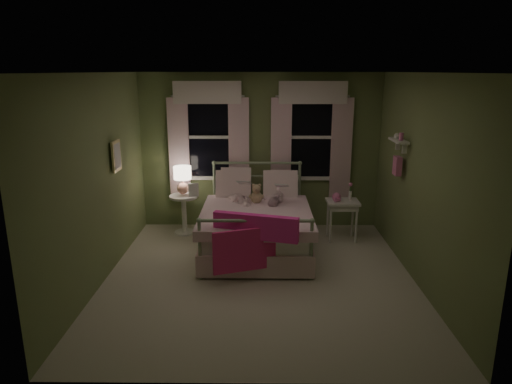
{
  "coord_description": "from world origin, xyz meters",
  "views": [
    {
      "loc": [
        0.01,
        -5.48,
        2.62
      ],
      "look_at": [
        -0.05,
        0.59,
        1.0
      ],
      "focal_mm": 32.0,
      "sensor_mm": 36.0,
      "label": 1
    }
  ],
  "objects_px": {
    "bed": "(256,227)",
    "teddy_bear": "(256,195)",
    "nightstand_left": "(184,209)",
    "nightstand_right": "(342,207)",
    "child_right": "(275,182)",
    "table_lamp": "(183,177)",
    "child_left": "(238,180)"
  },
  "relations": [
    {
      "from": "child_left",
      "to": "table_lamp",
      "type": "bearing_deg",
      "value": -40.52
    },
    {
      "from": "bed",
      "to": "child_right",
      "type": "distance_m",
      "value": 0.78
    },
    {
      "from": "teddy_bear",
      "to": "nightstand_left",
      "type": "distance_m",
      "value": 1.34
    },
    {
      "from": "teddy_bear",
      "to": "nightstand_left",
      "type": "xyz_separation_m",
      "value": [
        -1.2,
        0.47,
        -0.37
      ]
    },
    {
      "from": "teddy_bear",
      "to": "nightstand_right",
      "type": "bearing_deg",
      "value": 7.73
    },
    {
      "from": "bed",
      "to": "table_lamp",
      "type": "height_order",
      "value": "bed"
    },
    {
      "from": "child_left",
      "to": "teddy_bear",
      "type": "height_order",
      "value": "child_left"
    },
    {
      "from": "child_left",
      "to": "nightstand_right",
      "type": "relative_size",
      "value": 1.28
    },
    {
      "from": "bed",
      "to": "nightstand_right",
      "type": "bearing_deg",
      "value": 18.64
    },
    {
      "from": "nightstand_left",
      "to": "nightstand_right",
      "type": "height_order",
      "value": "same"
    },
    {
      "from": "bed",
      "to": "table_lamp",
      "type": "distance_m",
      "value": 1.52
    },
    {
      "from": "table_lamp",
      "to": "child_left",
      "type": "bearing_deg",
      "value": -18.65
    },
    {
      "from": "nightstand_left",
      "to": "bed",
      "type": "bearing_deg",
      "value": -31.91
    },
    {
      "from": "child_right",
      "to": "nightstand_left",
      "type": "distance_m",
      "value": 1.6
    },
    {
      "from": "child_right",
      "to": "teddy_bear",
      "type": "distance_m",
      "value": 0.36
    },
    {
      "from": "nightstand_left",
      "to": "nightstand_right",
      "type": "relative_size",
      "value": 1.02
    },
    {
      "from": "teddy_bear",
      "to": "nightstand_right",
      "type": "relative_size",
      "value": 0.49
    },
    {
      "from": "nightstand_right",
      "to": "bed",
      "type": "bearing_deg",
      "value": -161.36
    },
    {
      "from": "child_right",
      "to": "teddy_bear",
      "type": "xyz_separation_m",
      "value": [
        -0.28,
        -0.16,
        -0.17
      ]
    },
    {
      "from": "bed",
      "to": "child_right",
      "type": "relative_size",
      "value": 2.61
    },
    {
      "from": "nightstand_left",
      "to": "table_lamp",
      "type": "xyz_separation_m",
      "value": [
        0.0,
        0.0,
        0.54
      ]
    },
    {
      "from": "child_right",
      "to": "table_lamp",
      "type": "bearing_deg",
      "value": -2.48
    },
    {
      "from": "nightstand_right",
      "to": "child_right",
      "type": "bearing_deg",
      "value": -178.65
    },
    {
      "from": "child_left",
      "to": "nightstand_left",
      "type": "height_order",
      "value": "child_left"
    },
    {
      "from": "child_left",
      "to": "child_right",
      "type": "distance_m",
      "value": 0.56
    },
    {
      "from": "child_left",
      "to": "nightstand_right",
      "type": "xyz_separation_m",
      "value": [
        1.63,
        0.03,
        -0.43
      ]
    },
    {
      "from": "bed",
      "to": "teddy_bear",
      "type": "bearing_deg",
      "value": 88.85
    },
    {
      "from": "nightstand_left",
      "to": "nightstand_right",
      "type": "bearing_deg",
      "value": -6.37
    },
    {
      "from": "child_left",
      "to": "nightstand_left",
      "type": "relative_size",
      "value": 1.26
    },
    {
      "from": "child_left",
      "to": "nightstand_right",
      "type": "distance_m",
      "value": 1.69
    },
    {
      "from": "child_right",
      "to": "nightstand_left",
      "type": "bearing_deg",
      "value": -2.48
    },
    {
      "from": "child_right",
      "to": "teddy_bear",
      "type": "height_order",
      "value": "child_right"
    }
  ]
}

